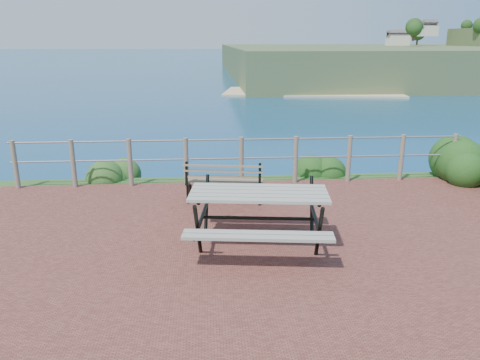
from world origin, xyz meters
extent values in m
cube|color=brown|center=(0.00, 0.00, 0.00)|extent=(10.00, 7.00, 0.12)
plane|color=#15567F|center=(0.00, 200.00, 0.00)|extent=(1200.00, 1200.00, 0.00)
cylinder|color=#6B5B4C|center=(-4.60, 3.35, 0.52)|extent=(0.10, 0.10, 1.00)
cylinder|color=#6B5B4C|center=(-3.45, 3.35, 0.52)|extent=(0.10, 0.10, 1.00)
cylinder|color=#6B5B4C|center=(-2.30, 3.35, 0.52)|extent=(0.10, 0.10, 1.00)
cylinder|color=#6B5B4C|center=(-1.15, 3.35, 0.52)|extent=(0.10, 0.10, 1.00)
cylinder|color=#6B5B4C|center=(0.00, 3.35, 0.52)|extent=(0.10, 0.10, 1.00)
cylinder|color=#6B5B4C|center=(1.15, 3.35, 0.52)|extent=(0.10, 0.10, 1.00)
cylinder|color=#6B5B4C|center=(2.30, 3.35, 0.52)|extent=(0.10, 0.10, 1.00)
cylinder|color=#6B5B4C|center=(3.45, 3.35, 0.52)|extent=(0.10, 0.10, 1.00)
cylinder|color=#6B5B4C|center=(4.60, 3.35, 0.52)|extent=(0.10, 0.10, 1.00)
cylinder|color=slate|center=(0.00, 3.35, 0.97)|extent=(9.40, 0.04, 0.04)
cylinder|color=slate|center=(0.00, 3.35, 0.57)|extent=(9.40, 0.04, 0.04)
cube|color=gray|center=(0.02, 0.23, 0.83)|extent=(2.06, 1.05, 0.04)
cube|color=gray|center=(0.02, 0.23, 0.50)|extent=(2.00, 0.52, 0.04)
cube|color=gray|center=(0.02, 0.23, 0.50)|extent=(2.00, 0.52, 0.04)
cylinder|color=black|center=(0.02, 0.23, 0.45)|extent=(1.70, 0.25, 0.05)
cube|color=brown|center=(-0.40, 2.21, 0.42)|extent=(1.48, 0.58, 0.03)
cube|color=brown|center=(-0.40, 2.21, 0.67)|extent=(1.44, 0.33, 0.33)
cube|color=black|center=(-0.40, 2.21, 0.22)|extent=(0.05, 0.06, 0.40)
cube|color=black|center=(-0.40, 2.21, 0.22)|extent=(0.05, 0.06, 0.40)
cube|color=black|center=(-0.40, 2.21, 0.22)|extent=(0.05, 0.06, 0.40)
cube|color=black|center=(-0.40, 2.21, 0.22)|extent=(0.05, 0.06, 0.40)
ellipsoid|color=#123C13|center=(4.62, 3.36, 0.00)|extent=(1.19, 1.19, 1.70)
ellipsoid|color=#284B1C|center=(-2.75, 4.05, 0.00)|extent=(0.86, 0.86, 0.63)
ellipsoid|color=#123C13|center=(1.86, 4.19, 0.00)|extent=(0.83, 0.83, 0.60)
camera|label=1|loc=(-0.71, -6.11, 2.95)|focal=35.00mm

